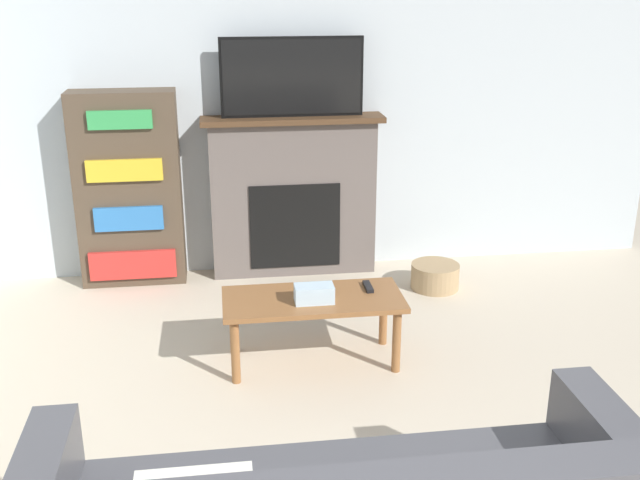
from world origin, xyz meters
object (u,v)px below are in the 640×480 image
tv (292,77)px  coffee_table (313,307)px  bookshelf (129,190)px  storage_basket (435,276)px  fireplace (293,196)px

tv → coffee_table: (-0.04, -1.42, -1.12)m
bookshelf → storage_basket: bearing=-11.6°
storage_basket → fireplace: bearing=154.5°
fireplace → tv: (0.00, -0.02, 0.87)m
tv → bookshelf: 1.42m
bookshelf → storage_basket: size_ratio=4.04×
fireplace → bookshelf: (-1.19, -0.02, 0.10)m
fireplace → coffee_table: fireplace is taller
coffee_table → storage_basket: bearing=43.8°
tv → coffee_table: 1.81m
fireplace → bookshelf: bearing=-178.9°
storage_basket → tv: bearing=155.4°
bookshelf → storage_basket: 2.30m
storage_basket → bookshelf: bearing=168.4°
fireplace → coffee_table: 1.47m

